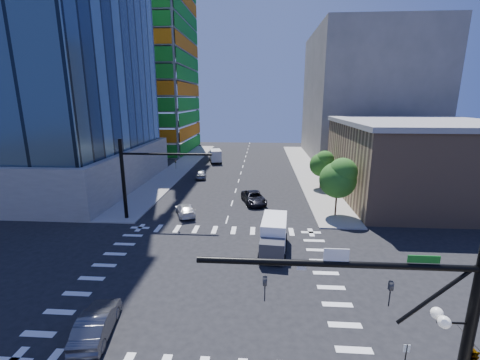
{
  "coord_description": "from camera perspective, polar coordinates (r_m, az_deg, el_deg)",
  "views": [
    {
      "loc": [
        3.8,
        -22.06,
        13.24
      ],
      "look_at": [
        1.75,
        8.0,
        5.69
      ],
      "focal_mm": 24.0,
      "sensor_mm": 36.0,
      "label": 1
    }
  ],
  "objects": [
    {
      "name": "car_sb_mid",
      "position": [
        56.03,
        -6.95,
        1.09
      ],
      "size": [
        2.41,
        4.62,
        1.5
      ],
      "primitive_type": "imported",
      "rotation": [
        0.0,
        0.0,
        3.29
      ],
      "color": "gray",
      "rests_on": "ground"
    },
    {
      "name": "no_parking_sign",
      "position": [
        18.94,
        27.29,
        -26.5
      ],
      "size": [
        0.3,
        0.06,
        2.2
      ],
      "color": "black",
      "rests_on": "ground"
    },
    {
      "name": "signal_mast_se",
      "position": [
        15.02,
        32.52,
        -21.64
      ],
      "size": [
        10.51,
        2.48,
        9.0
      ],
      "color": "black",
      "rests_on": "sidewalk_se"
    },
    {
      "name": "road_markings",
      "position": [
        26.0,
        -5.27,
        -16.59
      ],
      "size": [
        20.0,
        20.0,
        0.01
      ],
      "primitive_type": "cube",
      "color": "silver",
      "rests_on": "ground"
    },
    {
      "name": "box_truck_far",
      "position": [
        70.01,
        -4.4,
        4.18
      ],
      "size": [
        3.48,
        5.8,
        2.84
      ],
      "rotation": [
        0.0,
        0.0,
        3.37
      ],
      "color": "black",
      "rests_on": "ground"
    },
    {
      "name": "car_sb_cross",
      "position": [
        21.8,
        -24.14,
        -22.21
      ],
      "size": [
        2.39,
        4.88,
        1.54
      ],
      "primitive_type": "imported",
      "rotation": [
        0.0,
        0.0,
        3.31
      ],
      "color": "#46474B",
      "rests_on": "ground"
    },
    {
      "name": "tree_south",
      "position": [
        38.0,
        17.24,
        0.43
      ],
      "size": [
        4.16,
        4.16,
        6.82
      ],
      "color": "#382316",
      "rests_on": "sidewalk_ne"
    },
    {
      "name": "tree_north",
      "position": [
        49.69,
        14.44,
        2.9
      ],
      "size": [
        3.54,
        3.52,
        5.78
      ],
      "color": "#382316",
      "rests_on": "sidewalk_ne"
    },
    {
      "name": "ground",
      "position": [
        26.01,
        -5.27,
        -16.6
      ],
      "size": [
        160.0,
        160.0,
        0.0
      ],
      "primitive_type": "plane",
      "color": "black",
      "rests_on": "ground"
    },
    {
      "name": "commercial_building",
      "position": [
        49.53,
        29.23,
        3.07
      ],
      "size": [
        20.5,
        22.5,
        10.6
      ],
      "color": "#8B6B50",
      "rests_on": "ground"
    },
    {
      "name": "sidewalk_nw",
      "position": [
        65.5,
        -10.59,
        2.24
      ],
      "size": [
        5.0,
        60.0,
        0.15
      ],
      "primitive_type": "cube",
      "color": "gray",
      "rests_on": "ground"
    },
    {
      "name": "box_truck_near",
      "position": [
        29.1,
        5.98,
        -10.31
      ],
      "size": [
        2.82,
        5.64,
        2.86
      ],
      "rotation": [
        0.0,
        0.0,
        -0.09
      ],
      "color": "black",
      "rests_on": "ground"
    },
    {
      "name": "car_sb_near",
      "position": [
        38.46,
        -9.72,
        -5.21
      ],
      "size": [
        3.51,
        5.0,
        1.34
      ],
      "primitive_type": "imported",
      "rotation": [
        0.0,
        0.0,
        3.53
      ],
      "color": "silver",
      "rests_on": "ground"
    },
    {
      "name": "sidewalk_ne",
      "position": [
        64.03,
        11.64,
        1.92
      ],
      "size": [
        5.0,
        60.0,
        0.15
      ],
      "primitive_type": "cube",
      "color": "gray",
      "rests_on": "ground"
    },
    {
      "name": "construction_building",
      "position": [
        90.32,
        -17.5,
        20.7
      ],
      "size": [
        25.16,
        34.5,
        70.6
      ],
      "color": "gray",
      "rests_on": "ground"
    },
    {
      "name": "car_nb_far",
      "position": [
        42.17,
        2.47,
        -3.15
      ],
      "size": [
        3.89,
        5.97,
        1.53
      ],
      "primitive_type": "imported",
      "rotation": [
        0.0,
        0.0,
        0.26
      ],
      "color": "black",
      "rests_on": "ground"
    },
    {
      "name": "signal_mast_nw",
      "position": [
        37.1,
        -18.03,
        1.32
      ],
      "size": [
        10.2,
        0.4,
        9.0
      ],
      "color": "black",
      "rests_on": "sidewalk_nw"
    },
    {
      "name": "bg_building_ne",
      "position": [
        80.48,
        21.3,
        13.69
      ],
      "size": [
        24.0,
        30.0,
        28.0
      ],
      "primitive_type": "cube",
      "color": "#67645D",
      "rests_on": "ground"
    }
  ]
}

